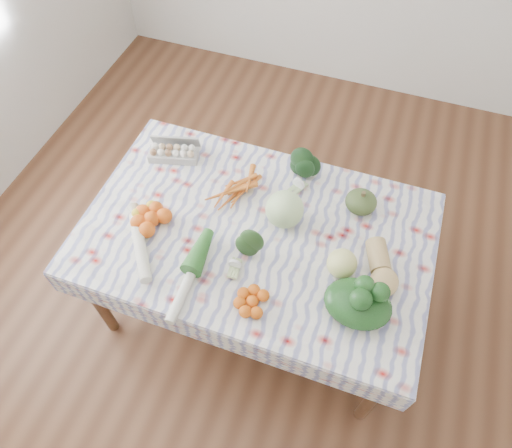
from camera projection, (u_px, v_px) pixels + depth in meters
name	position (u px, v px, depth m)	size (l,w,h in m)	color
ground	(256.00, 300.00, 2.80)	(4.50, 4.50, 0.00)	#502E1B
dining_table	(256.00, 240.00, 2.24)	(1.60, 1.00, 0.75)	brown
tablecloth	(256.00, 232.00, 2.18)	(1.66, 1.06, 0.01)	silver
egg_carton	(173.00, 154.00, 2.42)	(0.26, 0.10, 0.07)	#B5B4AF
carrot_bunch	(233.00, 188.00, 2.30)	(0.25, 0.23, 0.05)	#CE6621
kale_bunch	(306.00, 173.00, 2.28)	(0.18, 0.15, 0.15)	#163617
kabocha_squash	(361.00, 202.00, 2.21)	(0.15, 0.15, 0.10)	#3F5226
cabbage	(285.00, 209.00, 2.14)	(0.18, 0.18, 0.18)	#BBDE95
butternut_squash	(381.00, 267.00, 1.99)	(0.12, 0.27, 0.12)	tan
orange_cluster	(151.00, 219.00, 2.16)	(0.25, 0.25, 0.08)	#E35913
broccoli	(238.00, 254.00, 2.04)	(0.14, 0.14, 0.11)	#22451B
mandarin_cluster	(252.00, 301.00, 1.94)	(0.18, 0.18, 0.06)	#DC5B11
grapefruit	(342.00, 263.00, 2.00)	(0.13, 0.13, 0.13)	#E1E07E
spinach_bag	(358.00, 303.00, 1.89)	(0.29, 0.23, 0.13)	#153815
daikon	(140.00, 246.00, 2.09)	(0.06, 0.06, 0.39)	silver
leek	(190.00, 277.00, 2.01)	(0.05, 0.05, 0.45)	silver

